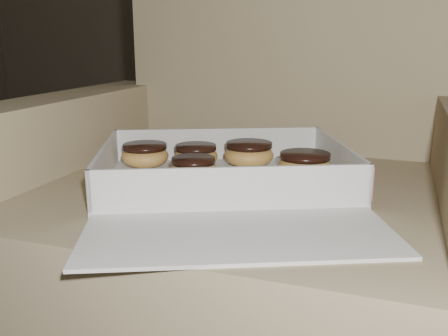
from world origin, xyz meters
TOP-DOWN VIEW (x-y plane):
  - floor at (0.00, 0.00)m, footprint 4.50×4.50m
  - armchair at (0.77, -0.15)m, footprint 0.87×0.74m
  - bakery_box at (0.77, -0.27)m, footprint 0.57×0.60m
  - donut_a at (0.70, -0.25)m, footprint 0.08×0.08m
  - donut_b at (0.76, -0.13)m, footprint 0.09×0.09m
  - donut_c at (0.67, -0.16)m, footprint 0.08×0.08m
  - donut_d at (0.88, -0.18)m, footprint 0.09×0.09m
  - donut_e at (0.58, -0.20)m, footprint 0.09×0.09m
  - crumb_a at (0.86, -0.28)m, footprint 0.01×0.01m
  - crumb_b at (0.67, -0.31)m, footprint 0.01×0.01m
  - crumb_c at (0.72, -0.27)m, footprint 0.01×0.01m

SIDE VIEW (x-z plane):
  - floor at x=0.00m, z-range 0.00..0.00m
  - armchair at x=0.77m, z-range -0.17..0.74m
  - crumb_a at x=0.86m, z-range 0.42..0.42m
  - crumb_b at x=0.67m, z-range 0.42..0.42m
  - crumb_c at x=0.72m, z-range 0.42..0.42m
  - bakery_box at x=0.77m, z-range 0.39..0.46m
  - donut_a at x=0.70m, z-range 0.42..0.46m
  - donut_c at x=0.67m, z-range 0.42..0.46m
  - donut_e at x=0.58m, z-range 0.42..0.46m
  - donut_d at x=0.88m, z-range 0.42..0.46m
  - donut_b at x=0.76m, z-range 0.42..0.46m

